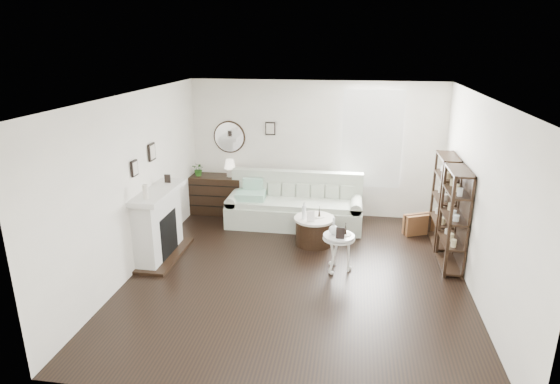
% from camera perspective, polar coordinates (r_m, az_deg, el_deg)
% --- Properties ---
extents(room, '(5.50, 5.50, 5.50)m').
position_cam_1_polar(room, '(9.26, 8.85, 6.42)').
color(room, black).
rests_on(room, ground).
extents(fireplace, '(0.50, 1.40, 1.84)m').
position_cam_1_polar(fireplace, '(7.89, -14.52, -4.03)').
color(fireplace, silver).
rests_on(fireplace, ground).
extents(shelf_unit_far, '(0.30, 0.80, 1.60)m').
position_cam_1_polar(shelf_unit_far, '(8.50, 19.34, -1.00)').
color(shelf_unit_far, black).
rests_on(shelf_unit_far, ground).
extents(shelf_unit_near, '(0.30, 0.80, 1.60)m').
position_cam_1_polar(shelf_unit_near, '(7.66, 20.43, -3.17)').
color(shelf_unit_near, black).
rests_on(shelf_unit_near, ground).
extents(sofa, '(2.57, 0.89, 1.00)m').
position_cam_1_polar(sofa, '(9.06, 1.82, -1.95)').
color(sofa, beige).
rests_on(sofa, ground).
extents(quilt, '(0.58, 0.49, 0.14)m').
position_cam_1_polar(quilt, '(9.00, -3.59, -0.41)').
color(quilt, '#278F69').
rests_on(quilt, sofa).
extents(suitcase, '(0.60, 0.41, 0.38)m').
position_cam_1_polar(suitcase, '(9.02, 16.56, -3.77)').
color(suitcase, brown).
rests_on(suitcase, ground).
extents(dresser, '(1.18, 0.51, 0.79)m').
position_cam_1_polar(dresser, '(9.75, -7.98, -0.26)').
color(dresser, black).
rests_on(dresser, ground).
extents(table_lamp, '(0.26, 0.26, 0.36)m').
position_cam_1_polar(table_lamp, '(9.50, -6.12, 2.92)').
color(table_lamp, beige).
rests_on(table_lamp, dresser).
extents(potted_plant, '(0.29, 0.27, 0.28)m').
position_cam_1_polar(potted_plant, '(9.65, -9.88, 2.75)').
color(potted_plant, '#214E16').
rests_on(potted_plant, dresser).
extents(drum_table, '(0.71, 0.71, 0.49)m').
position_cam_1_polar(drum_table, '(8.23, 4.18, -4.71)').
color(drum_table, black).
rests_on(drum_table, ground).
extents(pedestal_table, '(0.49, 0.49, 0.59)m').
position_cam_1_polar(pedestal_table, '(7.23, 7.18, -5.60)').
color(pedestal_table, silver).
rests_on(pedestal_table, ground).
extents(eiffel_drum, '(0.12, 0.12, 0.17)m').
position_cam_1_polar(eiffel_drum, '(8.15, 4.82, -2.48)').
color(eiffel_drum, black).
rests_on(eiffel_drum, drum_table).
extents(bottle_drum, '(0.07, 0.07, 0.30)m').
position_cam_1_polar(bottle_drum, '(8.03, 2.94, -2.26)').
color(bottle_drum, silver).
rests_on(bottle_drum, drum_table).
extents(card_frame_drum, '(0.14, 0.09, 0.18)m').
position_cam_1_polar(card_frame_drum, '(7.95, 3.77, -2.97)').
color(card_frame_drum, white).
rests_on(card_frame_drum, drum_table).
extents(eiffel_ped, '(0.13, 0.13, 0.17)m').
position_cam_1_polar(eiffel_ped, '(7.21, 8.00, -4.53)').
color(eiffel_ped, black).
rests_on(eiffel_ped, pedestal_table).
extents(flask_ped, '(0.15, 0.15, 0.27)m').
position_cam_1_polar(flask_ped, '(7.18, 6.56, -4.14)').
color(flask_ped, silver).
rests_on(flask_ped, pedestal_table).
extents(card_frame_ped, '(0.13, 0.06, 0.17)m').
position_cam_1_polar(card_frame_ped, '(7.06, 7.35, -5.00)').
color(card_frame_ped, black).
rests_on(card_frame_ped, pedestal_table).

